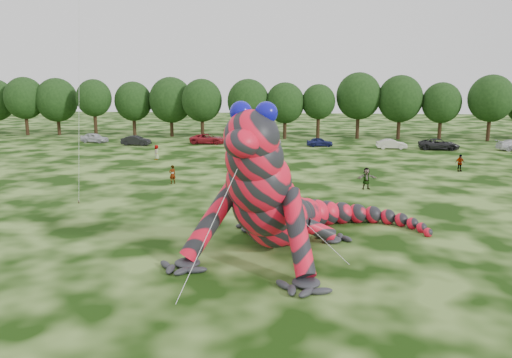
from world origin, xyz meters
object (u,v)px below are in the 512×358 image
Objects in this scene: tree_8 at (285,111)px; tree_9 at (318,112)px; tree_3 at (95,108)px; tree_11 at (400,107)px; tree_4 at (134,109)px; spectator_5 at (366,178)px; tree_10 at (358,106)px; spectator_4 at (157,152)px; car_1 at (136,141)px; spectator_0 at (172,174)px; tree_5 at (171,107)px; tree_6 at (202,109)px; car_2 at (208,139)px; tree_2 at (57,107)px; inflatable_gecko at (282,173)px; car_3 at (267,140)px; car_5 at (391,144)px; car_0 at (94,138)px; spectator_3 at (460,163)px; car_4 at (320,142)px; tree_1 at (25,106)px; tree_13 at (490,108)px; tree_12 at (441,111)px; tree_7 at (248,109)px; car_6 at (439,144)px.

tree_9 is (5.28, 0.36, -0.13)m from tree_8.
tree_9 is (36.78, 0.28, -0.38)m from tree_3.
tree_3 is 49.52m from tree_11.
spectator_5 is at bearing -48.36° from tree_4.
spectator_4 is (-25.79, -24.30, -4.38)m from tree_10.
car_1 is 28.69m from spectator_0.
tree_5 reaches higher than tree_6.
car_2 is (9.99, 2.80, 0.04)m from car_1.
tree_5 is 0.97× the size of tree_11.
tree_4 is (13.38, -0.05, -0.29)m from tree_2.
tree_3 is at bearing 140.27° from inflatable_gecko.
car_5 is at bearing -95.14° from car_3.
car_3 is (11.03, -6.93, -4.12)m from tree_6.
tree_4 reaches higher than car_0.
spectator_4 is 0.92× the size of spectator_5.
spectator_3 is (47.74, -19.40, 0.16)m from car_0.
car_4 is at bearing -22.80° from tree_5.
tree_10 is (37.04, -0.13, 0.72)m from tree_4.
tree_4 is 2.43× the size of car_4.
car_0 is 43.59m from car_5.
spectator_0 is at bearing 17.85° from spectator_4.
spectator_5 is (-2.85, -38.32, -4.31)m from tree_10.
car_4 is 2.13× the size of spectator_4.
tree_3 is 43.09m from spectator_0.
tree_1 is 75.49m from tree_13.
car_4 is (3.18, 43.38, -3.56)m from inflatable_gecko.
tree_12 is 2.21× the size of car_5.
tree_12 is 5.20× the size of spectator_0.
tree_8 is at bearing -63.39° from car_0.
tree_12 is 14.89m from car_5.
tree_7 is (38.27, -1.25, -0.17)m from tree_1.
tree_12 is at bearing -1.12° from tree_4.
tree_8 is (25.42, -1.73, -0.06)m from tree_4.
car_0 is 26.08m from car_3.
tree_2 is at bearing 81.26° from car_3.
tree_9 is (18.62, 0.66, -0.41)m from tree_6.
tree_13 is 1.89× the size of car_6.
tree_1 is at bearing -179.46° from tree_10.
spectator_0 is at bearing -94.31° from tree_7.
car_6 is at bearing -26.10° from tree_8.
car_2 is at bearing 88.68° from car_6.
tree_10 reaches higher than tree_12.
tree_1 is at bearing 179.30° from tree_13.
tree_5 is 1.85× the size of car_2.
tree_4 reaches higher than car_2.
tree_2 is 1.06× the size of tree_4.
tree_8 is 1.68× the size of car_2.
tree_7 is at bearing 46.65° from car_4.
tree_9 is 2.00× the size of car_3.
tree_1 is 5.38m from tree_2.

